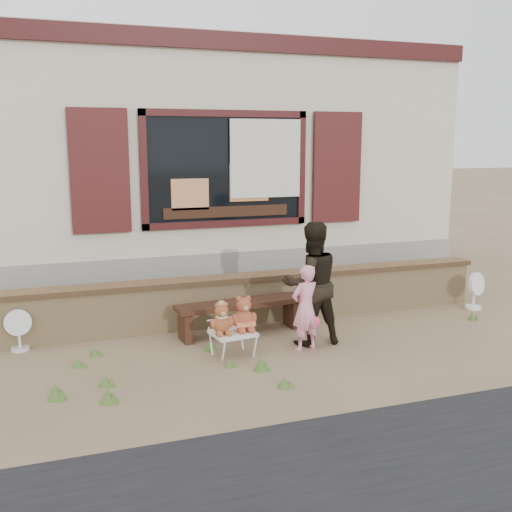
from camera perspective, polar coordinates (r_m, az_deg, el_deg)
name	(u,v)px	position (r m, az deg, el deg)	size (l,w,h in m)	color
ground	(272,345)	(7.42, 1.53, -8.44)	(80.00, 80.00, 0.00)	brown
shopfront	(188,166)	(11.33, -6.51, 8.50)	(8.04, 5.13, 4.00)	#BCB498
brick_wall	(246,298)	(8.22, -0.91, -4.01)	(7.10, 0.36, 0.67)	tan
bench	(241,310)	(7.74, -1.48, -5.16)	(1.72, 0.50, 0.43)	black
folding_chair	(233,334)	(6.98, -2.23, -7.43)	(0.53, 0.48, 0.29)	silver
teddy_bear_left	(222,318)	(6.86, -3.30, -5.89)	(0.27, 0.24, 0.37)	brown
teddy_bear_right	(244,313)	(6.97, -1.20, -5.41)	(0.31, 0.27, 0.42)	brown
child	(305,308)	(7.11, 4.74, -4.95)	(0.38, 0.25, 1.04)	pink
adult	(311,284)	(7.29, 5.29, -2.63)	(0.74, 0.57, 1.51)	black
fan_left	(19,330)	(7.69, -21.67, -6.53)	(0.32, 0.22, 0.51)	silver
fan_right	(474,290)	(9.45, 20.06, -3.10)	(0.36, 0.24, 0.56)	white
grass_tufts	(174,370)	(6.53, -7.78, -10.70)	(5.67, 1.71, 0.16)	#436126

